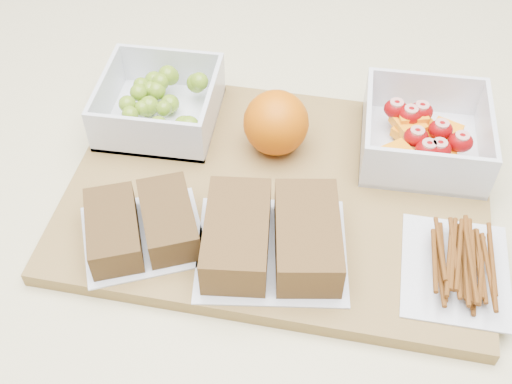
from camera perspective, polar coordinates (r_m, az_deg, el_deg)
cutting_board at (r=0.66m, az=1.95°, el=-0.06°), size 0.43×0.32×0.02m
grape_container at (r=0.72m, az=-8.37°, el=7.84°), size 0.12×0.12×0.05m
fruit_container at (r=0.69m, az=14.69°, el=4.88°), size 0.13×0.13×0.05m
orange at (r=0.67m, az=1.79°, el=6.17°), size 0.07×0.07×0.07m
sandwich_bag_left at (r=0.60m, az=-10.17°, el=-2.94°), size 0.14×0.13×0.03m
sandwich_bag_center at (r=0.58m, az=1.44°, el=-4.00°), size 0.15×0.14×0.04m
pretzel_bag at (r=0.60m, az=17.53°, el=-6.00°), size 0.10×0.12×0.03m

